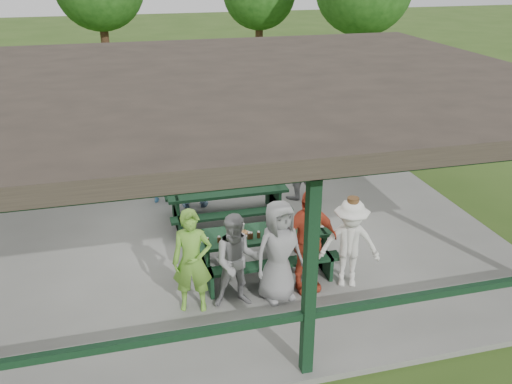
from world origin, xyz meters
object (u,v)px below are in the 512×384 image
object	(u,v)px
picnic_table_near	(263,246)
contestant_white_fedora	(350,244)
contestant_grey_mid	(279,251)
contestant_red	(307,241)
farm_trailer	(107,120)
picnic_table_far	(227,201)
spectator_grey	(297,162)
spectator_blue	(160,167)
contestant_grey_left	(237,261)
contestant_green	(192,261)
spectator_lblue	(193,172)
pickup_truck	(204,100)

from	to	relation	value
picnic_table_near	contestant_white_fedora	bearing A→B (deg)	-32.90
contestant_grey_mid	picnic_table_near	bearing A→B (deg)	77.04
contestant_red	farm_trailer	size ratio (longest dim) A/B	0.48
farm_trailer	picnic_table_far	bearing A→B (deg)	-49.95
picnic_table_near	contestant_white_fedora	xyz separation A→B (m)	(1.26, -0.82, 0.31)
spectator_grey	spectator_blue	bearing A→B (deg)	-27.07
picnic_table_near	contestant_red	world-z (taller)	contestant_red
contestant_grey_left	spectator_grey	distance (m)	4.33
contestant_green	spectator_lblue	bearing A→B (deg)	94.41
spectator_blue	pickup_truck	world-z (taller)	spectator_blue
contestant_white_fedora	spectator_lblue	xyz separation A→B (m)	(-2.03, 3.77, 0.00)
picnic_table_far	pickup_truck	bearing A→B (deg)	83.86
contestant_white_fedora	spectator_grey	xyz separation A→B (m)	(0.29, 3.63, 0.08)
spectator_lblue	spectator_grey	world-z (taller)	spectator_grey
contestant_white_fedora	farm_trailer	size ratio (longest dim) A/B	0.43
pickup_truck	spectator_grey	bearing A→B (deg)	-160.73
spectator_lblue	spectator_grey	bearing A→B (deg)	-173.52
contestant_white_fedora	farm_trailer	distance (m)	10.01
contestant_green	spectator_lblue	size ratio (longest dim) A/B	1.08
picnic_table_far	pickup_truck	world-z (taller)	pickup_truck
contestant_white_fedora	spectator_grey	world-z (taller)	spectator_grey
picnic_table_near	farm_trailer	size ratio (longest dim) A/B	0.64
picnic_table_near	spectator_grey	world-z (taller)	spectator_grey
contestant_grey_left	spectator_grey	bearing A→B (deg)	65.26
picnic_table_near	farm_trailer	world-z (taller)	farm_trailer
picnic_table_far	contestant_grey_left	size ratio (longest dim) A/B	1.55
picnic_table_far	contestant_green	world-z (taller)	contestant_green
contestant_white_fedora	contestant_grey_mid	bearing A→B (deg)	-156.89
picnic_table_far	contestant_grey_left	distance (m)	2.96
spectator_blue	contestant_grey_left	bearing A→B (deg)	118.58
spectator_lblue	farm_trailer	size ratio (longest dim) A/B	0.42
picnic_table_far	spectator_blue	distance (m)	1.84
farm_trailer	contestant_red	bearing A→B (deg)	-51.30
contestant_green	contestant_red	xyz separation A→B (m)	(1.89, 0.08, 0.05)
contestant_green	contestant_white_fedora	xyz separation A→B (m)	(2.61, 0.02, -0.07)
spectator_lblue	farm_trailer	world-z (taller)	spectator_lblue
contestant_grey_left	contestant_grey_mid	xyz separation A→B (m)	(0.68, 0.02, 0.07)
contestant_grey_mid	pickup_truck	size ratio (longest dim) A/B	0.31
spectator_blue	spectator_grey	distance (m)	3.04
spectator_grey	farm_trailer	size ratio (longest dim) A/B	0.46
contestant_red	contestant_white_fedora	xyz separation A→B (m)	(0.72, -0.06, -0.11)
contestant_grey_left	contestant_white_fedora	xyz separation A→B (m)	(1.92, 0.09, -0.01)
picnic_table_near	picnic_table_far	distance (m)	2.01
contestant_grey_mid	spectator_lblue	xyz separation A→B (m)	(-0.79, 3.84, -0.07)
contestant_grey_left	contestant_grey_mid	size ratio (longest dim) A/B	0.92
farm_trailer	spectator_blue	bearing A→B (deg)	-57.52
contestant_grey_mid	contestant_red	bearing A→B (deg)	-0.12
contestant_red	spectator_grey	xyz separation A→B (m)	(1.01, 3.57, -0.04)
contestant_red	spectator_lblue	world-z (taller)	contestant_red
spectator_grey	pickup_truck	xyz separation A→B (m)	(-0.95, 6.84, -0.20)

